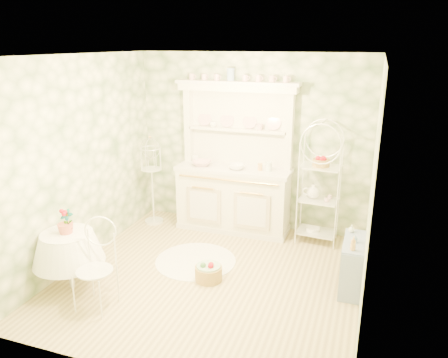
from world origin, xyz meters
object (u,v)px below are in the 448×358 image
(bakers_rack, at_px, (320,183))
(round_table, at_px, (69,260))
(side_shelf, at_px, (352,266))
(floor_basket, at_px, (208,271))
(cafe_chair, at_px, (95,275))
(kitchen_dresser, at_px, (234,159))
(birdcage_stand, at_px, (152,180))

(bakers_rack, distance_m, round_table, 3.50)
(side_shelf, xyz_separation_m, floor_basket, (-1.69, -0.40, -0.16))
(round_table, bearing_deg, cafe_chair, -25.06)
(kitchen_dresser, height_order, round_table, kitchen_dresser)
(birdcage_stand, bearing_deg, floor_basket, -43.15)
(side_shelf, height_order, cafe_chair, cafe_chair)
(bakers_rack, height_order, cafe_chair, bakers_rack)
(birdcage_stand, bearing_deg, cafe_chair, -77.17)
(kitchen_dresser, xyz_separation_m, birdcage_stand, (-1.31, -0.18, -0.41))
(side_shelf, bearing_deg, cafe_chair, -157.54)
(kitchen_dresser, relative_size, cafe_chair, 2.90)
(bakers_rack, relative_size, birdcage_stand, 1.25)
(birdcage_stand, distance_m, floor_basket, 2.15)
(round_table, relative_size, cafe_chair, 0.93)
(kitchen_dresser, bearing_deg, bakers_rack, -1.26)
(side_shelf, xyz_separation_m, round_table, (-3.18, -1.10, 0.08))
(floor_basket, bearing_deg, bakers_rack, 54.57)
(bakers_rack, xyz_separation_m, floor_basket, (-1.11, -1.56, -0.80))
(bakers_rack, distance_m, birdcage_stand, 2.62)
(floor_basket, bearing_deg, round_table, -154.96)
(kitchen_dresser, height_order, side_shelf, kitchen_dresser)
(kitchen_dresser, bearing_deg, floor_basket, -83.05)
(cafe_chair, distance_m, birdcage_stand, 2.44)
(round_table, height_order, cafe_chair, cafe_chair)
(side_shelf, bearing_deg, birdcage_stand, 157.95)
(side_shelf, distance_m, cafe_chair, 2.98)
(kitchen_dresser, bearing_deg, birdcage_stand, -172.06)
(kitchen_dresser, height_order, bakers_rack, kitchen_dresser)
(bakers_rack, relative_size, round_table, 2.50)
(bakers_rack, bearing_deg, cafe_chair, -124.43)
(side_shelf, relative_size, round_table, 0.90)
(kitchen_dresser, distance_m, cafe_chair, 2.76)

